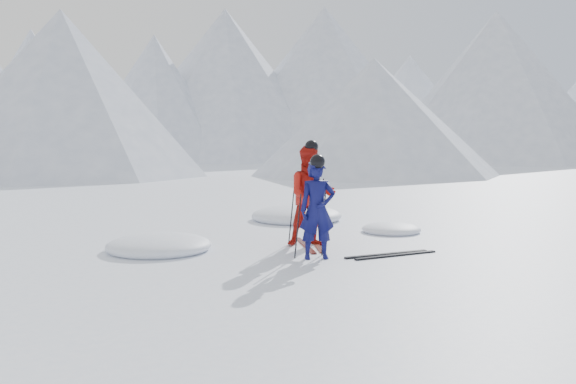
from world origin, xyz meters
name	(u,v)px	position (x,y,z in m)	size (l,w,h in m)	color
ground	(382,249)	(0.00, 0.00, 0.00)	(160.00, 160.00, 0.00)	white
mountain_range	(193,75)	(5.71, 35.31, 6.72)	(106.15, 62.94, 15.53)	#B2BCD1
skier_blue	(317,210)	(-1.50, -0.30, 0.85)	(0.62, 0.41, 1.70)	#0C0D4A
skier_red	(311,196)	(-1.05, 0.88, 0.97)	(0.94, 0.73, 1.93)	#B2160E
pole_blue_left	(298,226)	(-1.80, -0.15, 0.57)	(0.02, 0.02, 1.13)	black
pole_blue_right	(324,224)	(-1.25, -0.05, 0.57)	(0.02, 0.02, 1.13)	black
pole_red_left	(292,212)	(-1.35, 1.13, 0.64)	(0.02, 0.02, 1.29)	black
pole_red_right	(322,211)	(-0.75, 1.03, 0.64)	(0.02, 0.02, 1.29)	black
ski_worn_left	(306,245)	(-1.17, 0.88, 0.01)	(0.09, 1.70, 0.03)	black
ski_worn_right	(317,244)	(-0.93, 0.88, 0.01)	(0.09, 1.70, 0.03)	black
ski_loose_a	(387,254)	(-0.22, -0.50, 0.01)	(0.09, 1.70, 0.03)	black
ski_loose_b	(396,255)	(-0.12, -0.65, 0.01)	(0.09, 1.70, 0.03)	black
snow_lumps	(268,230)	(-1.07, 3.11, 0.00)	(6.79, 4.91, 0.50)	white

